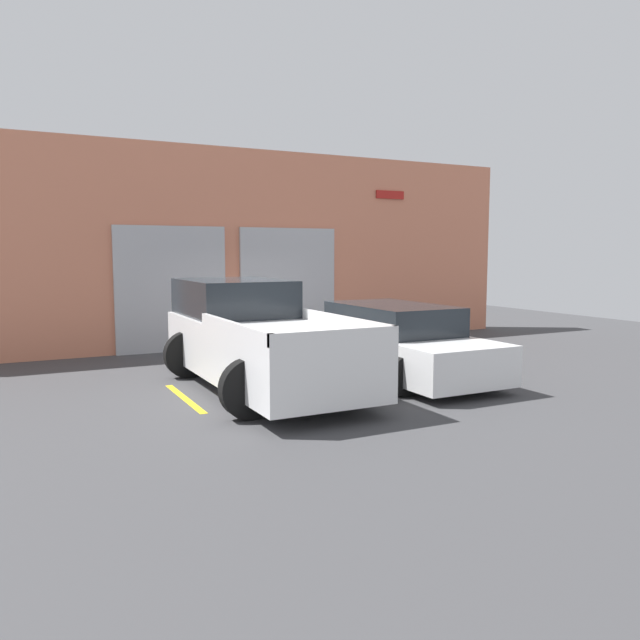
# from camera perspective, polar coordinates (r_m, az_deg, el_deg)

# --- Properties ---
(ground_plane) EXTENTS (28.00, 28.00, 0.00)m
(ground_plane) POSITION_cam_1_polar(r_m,az_deg,el_deg) (13.11, -2.82, -4.18)
(ground_plane) COLOR #3D3D3F
(shophouse_building) EXTENTS (16.05, 0.68, 4.91)m
(shophouse_building) POSITION_cam_1_polar(r_m,az_deg,el_deg) (15.95, -7.76, 6.40)
(shophouse_building) COLOR #D17A5B
(shophouse_building) RESTS_ON ground
(pickup_truck) EXTENTS (2.60, 5.37, 1.85)m
(pickup_truck) POSITION_cam_1_polar(r_m,az_deg,el_deg) (10.99, -5.90, -1.63)
(pickup_truck) COLOR white
(pickup_truck) RESTS_ON ground
(sedan_white) EXTENTS (2.27, 4.75, 1.37)m
(sedan_white) POSITION_cam_1_polar(r_m,az_deg,el_deg) (12.02, 6.82, -2.04)
(sedan_white) COLOR white
(sedan_white) RESTS_ON ground
(parking_stripe_far_left) EXTENTS (0.12, 2.20, 0.01)m
(parking_stripe_far_left) POSITION_cam_1_polar(r_m,az_deg,el_deg) (10.44, -12.26, -7.00)
(parking_stripe_far_left) COLOR gold
(parking_stripe_far_left) RESTS_ON ground
(parking_stripe_left) EXTENTS (0.12, 2.20, 0.01)m
(parking_stripe_left) POSITION_cam_1_polar(r_m,az_deg,el_deg) (11.42, 1.14, -5.72)
(parking_stripe_left) COLOR gold
(parking_stripe_left) RESTS_ON ground
(parking_stripe_centre) EXTENTS (0.12, 2.20, 0.01)m
(parking_stripe_centre) POSITION_cam_1_polar(r_m,az_deg,el_deg) (12.90, 11.91, -4.46)
(parking_stripe_centre) COLOR gold
(parking_stripe_centre) RESTS_ON ground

